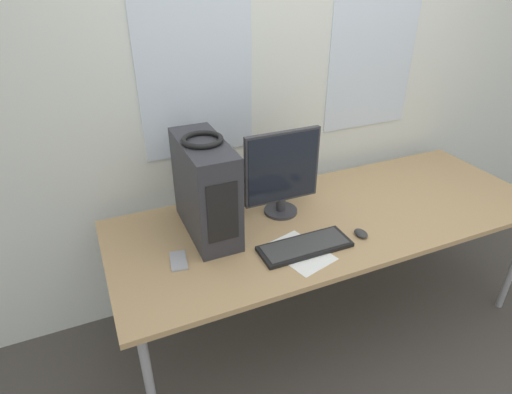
% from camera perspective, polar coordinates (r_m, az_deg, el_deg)
% --- Properties ---
extents(ground_plane, '(14.00, 14.00, 0.00)m').
position_cam_1_polar(ground_plane, '(2.57, 14.37, -21.84)').
color(ground_plane, '#47423D').
extents(wall_back, '(8.00, 0.07, 2.70)m').
position_cam_1_polar(wall_back, '(2.54, 4.32, 15.53)').
color(wall_back, silver).
rests_on(wall_back, ground_plane).
extents(desk, '(2.35, 0.88, 0.76)m').
position_cam_1_polar(desk, '(2.34, 10.18, -3.22)').
color(desk, tan).
rests_on(desk, ground_plane).
extents(pc_tower, '(0.20, 0.49, 0.48)m').
position_cam_1_polar(pc_tower, '(2.06, -6.74, 1.15)').
color(pc_tower, '#2D2D33').
rests_on(pc_tower, desk).
extents(headphones, '(0.19, 0.19, 0.02)m').
position_cam_1_polar(headphones, '(1.95, -7.18, 7.62)').
color(headphones, black).
rests_on(headphones, pc_tower).
extents(monitor_main, '(0.41, 0.18, 0.46)m').
position_cam_1_polar(monitor_main, '(2.20, 3.49, 3.26)').
color(monitor_main, '#333338').
rests_on(monitor_main, desk).
extents(keyboard, '(0.44, 0.17, 0.02)m').
position_cam_1_polar(keyboard, '(2.04, 6.53, -6.55)').
color(keyboard, black).
rests_on(keyboard, desk).
extents(mouse, '(0.06, 0.08, 0.03)m').
position_cam_1_polar(mouse, '(2.18, 13.82, -4.73)').
color(mouse, '#2D2D2D').
rests_on(mouse, desk).
extents(cell_phone, '(0.09, 0.15, 0.01)m').
position_cam_1_polar(cell_phone, '(1.99, -10.29, -8.36)').
color(cell_phone, '#99999E').
rests_on(cell_phone, desk).
extents(paper_sheet_left, '(0.28, 0.34, 0.00)m').
position_cam_1_polar(paper_sheet_left, '(2.02, 5.85, -7.35)').
color(paper_sheet_left, white).
rests_on(paper_sheet_left, desk).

